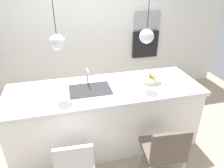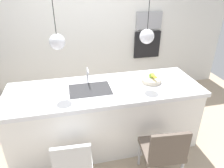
{
  "view_description": "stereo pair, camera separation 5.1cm",
  "coord_description": "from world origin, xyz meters",
  "px_view_note": "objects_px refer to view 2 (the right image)",
  "views": [
    {
      "loc": [
        -0.51,
        -2.43,
        2.29
      ],
      "look_at": [
        0.1,
        0.0,
        0.99
      ],
      "focal_mm": 33.03,
      "sensor_mm": 36.0,
      "label": 1
    },
    {
      "loc": [
        -0.46,
        -2.44,
        2.29
      ],
      "look_at": [
        0.1,
        0.0,
        0.99
      ],
      "focal_mm": 33.03,
      "sensor_mm": 36.0,
      "label": 2
    }
  ],
  "objects_px": {
    "microwave": "(149,20)",
    "oven": "(147,44)",
    "fruit_bowl": "(151,79)",
    "chair_near": "(74,164)",
    "chair_middle": "(163,150)"
  },
  "relations": [
    {
      "from": "microwave",
      "to": "oven",
      "type": "bearing_deg",
      "value": 0.0
    },
    {
      "from": "fruit_bowl",
      "to": "chair_near",
      "type": "relative_size",
      "value": 0.34
    },
    {
      "from": "oven",
      "to": "fruit_bowl",
      "type": "bearing_deg",
      "value": -109.18
    },
    {
      "from": "oven",
      "to": "chair_near",
      "type": "bearing_deg",
      "value": -125.89
    },
    {
      "from": "oven",
      "to": "chair_near",
      "type": "distance_m",
      "value": 3.01
    },
    {
      "from": "chair_middle",
      "to": "fruit_bowl",
      "type": "bearing_deg",
      "value": 79.36
    },
    {
      "from": "microwave",
      "to": "oven",
      "type": "relative_size",
      "value": 0.96
    },
    {
      "from": "chair_near",
      "to": "chair_middle",
      "type": "height_order",
      "value": "chair_near"
    },
    {
      "from": "chair_middle",
      "to": "oven",
      "type": "bearing_deg",
      "value": 73.81
    },
    {
      "from": "microwave",
      "to": "chair_middle",
      "type": "distance_m",
      "value": 2.71
    },
    {
      "from": "oven",
      "to": "chair_near",
      "type": "xyz_separation_m",
      "value": [
        -1.74,
        -2.4,
        -0.51
      ]
    },
    {
      "from": "chair_near",
      "to": "microwave",
      "type": "bearing_deg",
      "value": 54.11
    },
    {
      "from": "microwave",
      "to": "chair_near",
      "type": "height_order",
      "value": "microwave"
    },
    {
      "from": "chair_middle",
      "to": "chair_near",
      "type": "bearing_deg",
      "value": 179.8
    },
    {
      "from": "fruit_bowl",
      "to": "chair_near",
      "type": "height_order",
      "value": "fruit_bowl"
    }
  ]
}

